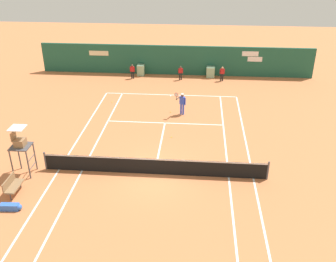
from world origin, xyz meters
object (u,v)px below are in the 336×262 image
(ball_kid_right_post, at_px, (222,73))
(tennis_ball_by_sideline, at_px, (112,102))
(tennis_ball_near_service_line, at_px, (171,112))
(player_on_baseline, at_px, (182,102))
(equipment_bag, at_px, (12,207))
(ball_kid_left_post, at_px, (132,70))
(tennis_ball_mid_court, at_px, (171,137))
(ball_kid_centre_post, at_px, (181,72))
(umpire_chair, at_px, (20,144))
(player_bench, at_px, (12,185))

(ball_kid_right_post, relative_size, tennis_ball_by_sideline, 19.33)
(tennis_ball_near_service_line, bearing_deg, player_on_baseline, -18.17)
(player_on_baseline, bearing_deg, tennis_ball_near_service_line, 2.53)
(equipment_bag, bearing_deg, ball_kid_left_post, 82.35)
(ball_kid_right_post, height_order, tennis_ball_by_sideline, ball_kid_right_post)
(ball_kid_left_post, relative_size, tennis_ball_mid_court, 19.24)
(equipment_bag, distance_m, ball_kid_centre_post, 20.29)
(ball_kid_left_post, height_order, tennis_ball_mid_court, ball_kid_left_post)
(ball_kid_centre_post, distance_m, tennis_ball_mid_court, 11.21)
(player_on_baseline, distance_m, ball_kid_left_post, 8.97)
(equipment_bag, bearing_deg, tennis_ball_mid_court, 48.66)
(equipment_bag, relative_size, ball_kid_right_post, 0.78)
(ball_kid_left_post, bearing_deg, ball_kid_right_post, 176.81)
(tennis_ball_by_sideline, bearing_deg, tennis_ball_mid_court, -47.28)
(umpire_chair, height_order, equipment_bag, umpire_chair)
(player_bench, relative_size, ball_kid_left_post, 0.98)
(umpire_chair, height_order, tennis_ball_by_sideline, umpire_chair)
(tennis_ball_near_service_line, bearing_deg, tennis_ball_mid_court, -84.84)
(tennis_ball_by_sideline, relative_size, tennis_ball_near_service_line, 1.00)
(ball_kid_right_post, distance_m, tennis_ball_mid_court, 11.80)
(equipment_bag, bearing_deg, tennis_ball_by_sideline, 81.93)
(ball_kid_left_post, distance_m, tennis_ball_by_sideline, 5.82)
(player_on_baseline, relative_size, ball_kid_left_post, 1.39)
(ball_kid_left_post, xyz_separation_m, tennis_ball_mid_court, (4.37, -11.19, -0.72))
(umpire_chair, bearing_deg, ball_kid_left_post, 168.65)
(equipment_bag, relative_size, tennis_ball_near_service_line, 15.12)
(tennis_ball_by_sideline, bearing_deg, ball_kid_centre_post, 48.81)
(ball_kid_right_post, relative_size, tennis_ball_mid_court, 19.33)
(umpire_chair, distance_m, player_bench, 2.23)
(ball_kid_right_post, height_order, tennis_ball_mid_court, ball_kid_right_post)
(ball_kid_left_post, bearing_deg, player_on_baseline, 119.57)
(umpire_chair, bearing_deg, tennis_ball_near_service_line, 140.37)
(ball_kid_centre_post, bearing_deg, player_bench, 57.39)
(player_bench, distance_m, equipment_bag, 1.41)
(ball_kid_right_post, bearing_deg, tennis_ball_near_service_line, 55.23)
(player_bench, bearing_deg, player_on_baseline, 142.41)
(equipment_bag, bearing_deg, tennis_ball_near_service_line, 60.89)
(player_on_baseline, bearing_deg, ball_kid_centre_post, -65.49)
(equipment_bag, height_order, ball_kid_right_post, ball_kid_right_post)
(player_bench, height_order, tennis_ball_near_service_line, player_bench)
(umpire_chair, height_order, ball_kid_left_post, umpire_chair)
(tennis_ball_near_service_line, bearing_deg, player_bench, -123.84)
(tennis_ball_by_sideline, xyz_separation_m, tennis_ball_near_service_line, (4.68, -1.53, 0.00))
(ball_kid_left_post, relative_size, tennis_ball_by_sideline, 19.24)
(player_bench, height_order, tennis_ball_mid_court, player_bench)
(tennis_ball_by_sideline, bearing_deg, umpire_chair, -103.91)
(ball_kid_left_post, xyz_separation_m, tennis_ball_by_sideline, (-0.67, -5.74, -0.72))
(player_bench, xyz_separation_m, player_on_baseline, (7.89, 10.25, 0.45))
(ball_kid_right_post, xyz_separation_m, tennis_ball_mid_court, (-3.66, -11.19, -0.72))
(equipment_bag, relative_size, player_on_baseline, 0.57)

